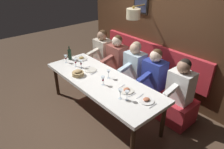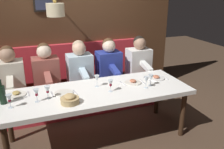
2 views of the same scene
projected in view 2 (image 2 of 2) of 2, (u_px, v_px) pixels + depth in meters
ground_plane at (98, 138)px, 3.40m from camera, size 12.00×12.00×0.00m
dining_table at (97, 95)px, 3.17m from camera, size 0.90×2.49×0.74m
banquette_bench at (82, 98)px, 4.11m from camera, size 0.52×2.69×0.45m
back_wall_panel at (72, 27)px, 4.22m from camera, size 0.59×3.89×2.90m
diner_nearest at (139, 60)px, 4.25m from camera, size 0.60×0.40×0.79m
diner_near at (109, 63)px, 4.06m from camera, size 0.60×0.40×0.79m
diner_middle at (80, 66)px, 3.89m from camera, size 0.60×0.40×0.79m
diner_far at (46, 70)px, 3.71m from camera, size 0.60×0.40×0.79m
diner_farthest at (10, 74)px, 3.54m from camera, size 0.60×0.40×0.79m
place_setting_0 at (133, 82)px, 3.40m from camera, size 0.24×0.32×0.05m
place_setting_1 at (64, 93)px, 3.06m from camera, size 0.24×0.32×0.01m
place_setting_2 at (16, 94)px, 3.01m from camera, size 0.24×0.31×0.05m
place_setting_3 at (156, 78)px, 3.56m from camera, size 0.24×0.32×0.05m
wine_glass_0 at (36, 93)px, 2.80m from camera, size 0.07×0.07×0.16m
wine_glass_1 at (97, 79)px, 3.24m from camera, size 0.07×0.07×0.16m
wine_glass_2 at (151, 78)px, 3.27m from camera, size 0.07×0.07×0.16m
wine_glass_3 at (111, 83)px, 3.08m from camera, size 0.07×0.07×0.16m
wine_glass_4 at (9, 99)px, 2.66m from camera, size 0.07×0.07×0.16m
wine_glass_5 at (47, 90)px, 2.88m from camera, size 0.07×0.07×0.16m
wine_glass_6 at (146, 80)px, 3.20m from camera, size 0.07×0.07×0.16m
wine_bottle at (2, 95)px, 2.76m from camera, size 0.08×0.08×0.30m
bread_bowl at (70, 99)px, 2.79m from camera, size 0.22×0.22×0.12m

